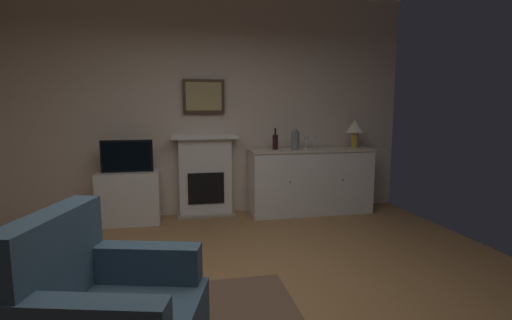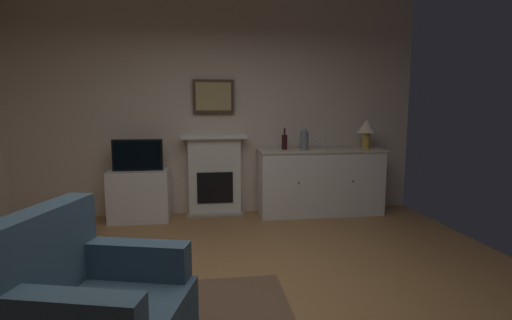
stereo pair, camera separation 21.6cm
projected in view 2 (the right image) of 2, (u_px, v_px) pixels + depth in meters
The scene contains 13 objects.
ground_plane at pixel (233, 318), 2.64m from camera, with size 5.56×5.38×0.10m, color #9E7042.
wall_rear at pixel (217, 106), 5.04m from camera, with size 5.56×0.06×2.98m, color beige.
fireplace_unit at pixel (215, 175), 5.03m from camera, with size 0.87×0.30×1.10m.
framed_picture at pixel (213, 97), 4.94m from camera, with size 0.55×0.04×0.45m.
sideboard_cabinet at pixel (320, 182), 5.07m from camera, with size 1.71×0.49×0.90m.
table_lamp at pixel (367, 128), 5.05m from camera, with size 0.26×0.26×0.40m.
wine_bottle at pixel (284, 142), 4.96m from camera, with size 0.08×0.08×0.29m.
wine_glass_left at pixel (316, 141), 4.95m from camera, with size 0.07×0.07×0.16m.
wine_glass_center at pixel (324, 141), 4.94m from camera, with size 0.07×0.07×0.16m.
vase_decorative at pixel (304, 140), 4.90m from camera, with size 0.11×0.11×0.28m.
tv_cabinet at pixel (140, 195), 4.77m from camera, with size 0.75×0.42×0.66m.
tv_set at pixel (138, 155), 4.68m from camera, with size 0.62×0.07×0.40m.
armchair at pixel (92, 309), 1.95m from camera, with size 0.98×0.94×0.92m.
Camera 2 is at (-0.17, -2.46, 1.43)m, focal length 25.87 mm.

